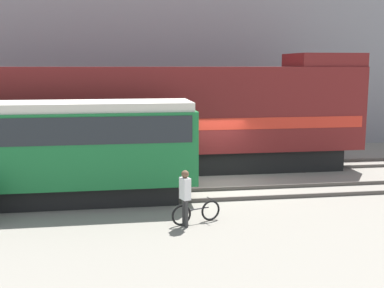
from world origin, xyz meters
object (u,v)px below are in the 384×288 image
object	(u,v)px
streetcar	(36,146)
person	(185,193)
freight_locomotive	(124,118)
bicycle	(196,213)

from	to	relation	value
streetcar	person	distance (m)	5.77
freight_locomotive	streetcar	size ratio (longest dim) A/B	1.99
freight_locomotive	streetcar	xyz separation A→B (m)	(-3.08, -4.51, -0.45)
freight_locomotive	bicycle	bearing A→B (deg)	-74.97
person	bicycle	bearing A→B (deg)	36.45
streetcar	bicycle	xyz separation A→B (m)	(5.08, -2.92, -1.69)
freight_locomotive	bicycle	world-z (taller)	freight_locomotive
streetcar	person	xyz separation A→B (m)	(4.70, -3.20, -0.97)
bicycle	person	world-z (taller)	person
streetcar	person	world-z (taller)	streetcar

